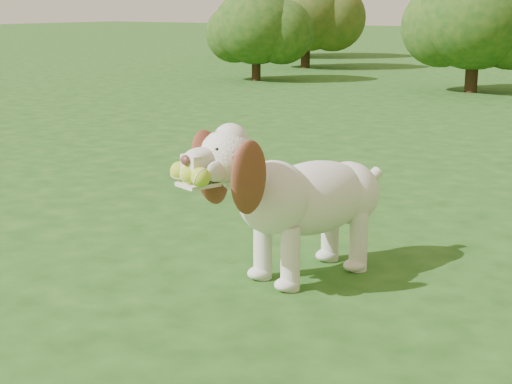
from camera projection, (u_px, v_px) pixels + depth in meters
The scene contains 5 objects.
ground at pixel (346, 265), 3.82m from camera, with size 80.00×80.00×0.00m, color #1A4413.
dog at pixel (297, 193), 3.54m from camera, with size 0.63×1.15×0.76m.
shrub_a at pixel (256, 27), 12.82m from camera, with size 1.43×1.43×1.48m.
shrub_b at pixel (475, 17), 11.03m from camera, with size 1.74×1.74×1.80m.
shrub_e at pixel (306, 13), 15.31m from camera, with size 1.76×1.76×1.82m.
Camera 1 is at (1.66, -3.26, 1.24)m, focal length 55.00 mm.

